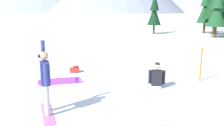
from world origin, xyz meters
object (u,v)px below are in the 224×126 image
snowboarder_foreground (45,81)px  pine_tree_broad (217,10)px  trail_marker_pole (201,64)px  pine_tree_short (154,12)px  backpack_red (75,69)px  snowboarder_midground (156,78)px  pine_tree_twin (206,8)px  loose_snowboard_far_spare (60,81)px

snowboarder_foreground → pine_tree_broad: size_ratio=0.39×
trail_marker_pole → pine_tree_short: pine_tree_short is taller
backpack_red → pine_tree_broad: bearing=53.1°
snowboarder_midground → backpack_red: (-3.62, 1.88, -0.21)m
snowboarder_foreground → backpack_red: bearing=93.4°
pine_tree_short → pine_tree_broad: pine_tree_broad is taller
trail_marker_pole → pine_tree_twin: bearing=73.6°
backpack_red → pine_tree_twin: pine_tree_twin is taller
trail_marker_pole → pine_tree_broad: pine_tree_broad is taller
snowboarder_foreground → pine_tree_short: size_ratio=0.43×
loose_snowboard_far_spare → pine_tree_short: pine_tree_short is taller
loose_snowboard_far_spare → backpack_red: size_ratio=2.98×
trail_marker_pole → pine_tree_short: 19.87m
pine_tree_short → pine_tree_broad: (6.03, -3.59, 0.24)m
pine_tree_twin → pine_tree_broad: bearing=-93.6°
pine_tree_short → pine_tree_twin: 6.51m
pine_tree_broad → trail_marker_pole: bearing=-110.1°
pine_tree_short → pine_tree_broad: size_ratio=0.92×
loose_snowboard_far_spare → backpack_red: bearing=84.8°
pine_tree_broad → pine_tree_twin: bearing=86.4°
trail_marker_pole → snowboarder_midground: bearing=-155.0°
snowboarder_midground → pine_tree_broad: pine_tree_broad is taller
backpack_red → pine_tree_short: (5.39, 18.77, 2.49)m
snowboarder_foreground → trail_marker_pole: (5.21, 3.64, -0.27)m
snowboarder_midground → trail_marker_pole: (1.88, 0.87, 0.36)m
pine_tree_broad → pine_tree_twin: 4.99m
snowboarder_midground → pine_tree_broad: size_ratio=0.34×
pine_tree_short → pine_tree_twin: bearing=12.4°
pine_tree_broad → loose_snowboard_far_spare: bearing=-124.2°
pine_tree_twin → trail_marker_pole: bearing=-106.4°
loose_snowboard_far_spare → backpack_red: 1.89m
snowboarder_foreground → trail_marker_pole: bearing=34.9°
loose_snowboard_far_spare → pine_tree_broad: bearing=55.8°
snowboarder_foreground → backpack_red: 4.73m
snowboarder_midground → backpack_red: snowboarder_midground is taller
pine_tree_broad → pine_tree_short: bearing=149.3°
backpack_red → pine_tree_broad: size_ratio=0.11×
trail_marker_pole → snowboarder_foreground: bearing=-145.1°
snowboarder_foreground → pine_tree_twin: bearing=65.2°
pine_tree_short → pine_tree_twin: (6.34, 1.39, 0.49)m
loose_snowboard_far_spare → snowboarder_foreground: bearing=-80.7°
snowboarder_foreground → snowboarder_midground: bearing=39.6°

